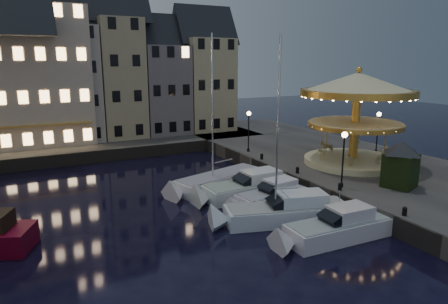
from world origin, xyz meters
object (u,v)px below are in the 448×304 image
bollard_b (340,186)px  motorboat_c (282,212)px  motorboat_b (333,230)px  bollard_d (262,156)px  ticket_kiosk (401,156)px  motorboat_e (247,189)px  motorboat_f (215,182)px  streetlamp_d (378,126)px  bollard_c (297,170)px  motorboat_d (269,199)px  streetlamp_b (344,151)px  bollard_a (405,211)px  streetlamp_c (249,125)px  carousel (357,101)px

bollard_b → motorboat_c: (-5.38, -0.36, -0.92)m
motorboat_b → bollard_d: bearing=73.6°
ticket_kiosk → motorboat_e: bearing=144.6°
motorboat_f → streetlamp_d: bearing=-2.0°
bollard_c → motorboat_f: (-6.12, 3.14, -1.07)m
bollard_b → ticket_kiosk: ticket_kiosk is taller
streetlamp_d → motorboat_e: bearing=-172.0°
motorboat_c → motorboat_d: size_ratio=1.84×
motorboat_b → streetlamp_b: bearing=42.9°
bollard_a → motorboat_f: motorboat_f is taller
bollard_a → motorboat_d: (-4.61, 7.84, -0.97)m
streetlamp_b → motorboat_e: bearing=139.4°
motorboat_c → motorboat_f: size_ratio=0.99×
streetlamp_c → streetlamp_d: same height
bollard_d → carousel: carousel is taller
motorboat_f → bollard_a: bearing=-65.8°
bollard_a → ticket_kiosk: bearing=42.6°
motorboat_e → carousel: carousel is taller
streetlamp_d → carousel: size_ratio=0.42×
bollard_d → motorboat_e: bearing=-132.0°
bollard_c → carousel: 8.39m
carousel → motorboat_f: bearing=166.9°
streetlamp_d → motorboat_c: 19.27m
streetlamp_c → motorboat_d: bearing=-114.1°
streetlamp_b → bollard_b: bearing=-140.2°
streetlamp_c → bollard_d: size_ratio=7.32×
bollard_b → motorboat_d: 5.26m
streetlamp_c → motorboat_b: (-4.88, -18.04, -3.38)m
bollard_d → motorboat_e: size_ratio=0.06×
bollard_c → motorboat_d: motorboat_d is taller
motorboat_e → streetlamp_c: bearing=58.5°
motorboat_c → motorboat_d: (0.77, 2.70, -0.04)m
motorboat_d → motorboat_e: 2.81m
motorboat_e → ticket_kiosk: bearing=-35.4°
streetlamp_c → ticket_kiosk: 15.90m
streetlamp_d → bollard_d: bearing=165.9°
streetlamp_c → motorboat_e: streetlamp_c is taller
bollard_d → motorboat_f: 6.64m
streetlamp_b → motorboat_d: size_ratio=0.62×
motorboat_b → motorboat_c: bearing=106.6°
streetlamp_c → motorboat_c: 15.91m
streetlamp_d → ticket_kiosk: size_ratio=1.07×
bollard_d → motorboat_b: bearing=-106.4°
streetlamp_c → bollard_b: (-0.60, -14.00, -2.41)m
bollard_d → motorboat_d: size_ratio=0.08×
streetlamp_b → streetlamp_c: bearing=90.0°
bollard_b → motorboat_b: bearing=-136.7°
bollard_c → streetlamp_d: bearing=11.9°
motorboat_c → ticket_kiosk: size_ratio=3.17×
bollard_a → bollard_b: same height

